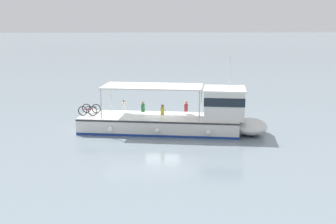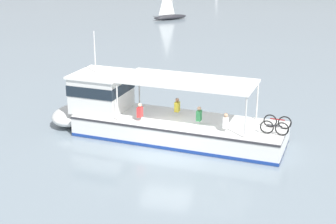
# 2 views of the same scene
# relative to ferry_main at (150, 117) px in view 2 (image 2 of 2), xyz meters

# --- Properties ---
(ground_plane) EXTENTS (400.00, 400.00, 0.00)m
(ground_plane) POSITION_rel_ferry_main_xyz_m (1.27, -2.09, -1.02)
(ground_plane) COLOR gray
(ferry_main) EXTENTS (13.05, 5.30, 5.32)m
(ferry_main) POSITION_rel_ferry_main_xyz_m (0.00, 0.00, 0.00)
(ferry_main) COLOR white
(ferry_main) RESTS_ON ground
(sailboat_off_stern) EXTENTS (4.54, 4.21, 5.40)m
(sailboat_off_stern) POSITION_rel_ferry_main_xyz_m (-6.28, 40.15, -0.47)
(sailboat_off_stern) COLOR #232328
(sailboat_off_stern) RESTS_ON ground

